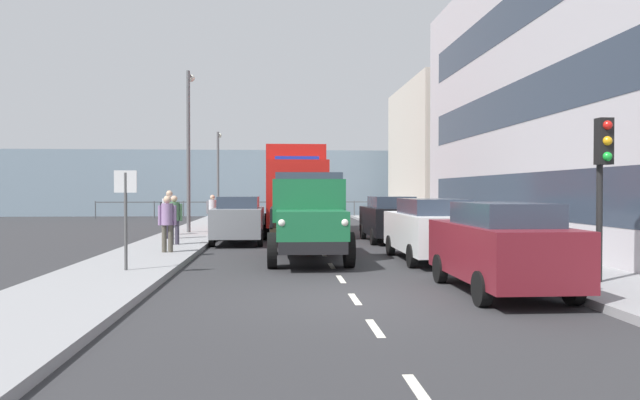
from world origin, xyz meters
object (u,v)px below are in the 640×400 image
Objects in this scene: lamp_post_far at (218,166)px; pedestrian_couple_b at (167,219)px; lorry_cargo_red at (295,187)px; pedestrian_near_railing at (167,212)px; pedestrian_couple_a at (212,210)px; lamp_post_promenade at (189,137)px; car_grey_oppositeside_0 at (239,219)px; car_white_kerbside_1 at (431,229)px; traffic_light_near at (603,164)px; truck_vintage_green at (308,219)px; car_black_kerbside_2 at (390,218)px; pedestrian_strolling at (169,210)px; street_sign at (126,202)px; pedestrian_by_lamp at (174,216)px; car_maroon_kerbside_near at (500,246)px.

pedestrian_couple_b is at bearing 91.77° from lamp_post_far.
lorry_cargo_red reaches higher than pedestrian_near_railing.
lamp_post_promenade reaches higher than pedestrian_couple_a.
car_grey_oppositeside_0 is 4.56m from pedestrian_couple_a.
lorry_cargo_red is 10.90m from car_white_kerbside_1.
pedestrian_couple_a is 0.23× the size of lamp_post_promenade.
traffic_light_near is 0.58× the size of lamp_post_far.
truck_vintage_green is at bearing 111.63° from car_grey_oppositeside_0.
car_black_kerbside_2 is (-3.38, -5.92, -0.28)m from truck_vintage_green.
pedestrian_near_railing is at bearing -43.02° from car_white_kerbside_1.
pedestrian_strolling is 0.26× the size of lamp_post_promenade.
car_grey_oppositeside_0 is (5.66, -5.81, -0.00)m from car_white_kerbside_1.
lamp_post_promenade reaches higher than pedestrian_near_railing.
car_white_kerbside_1 is 8.05m from street_sign.
traffic_light_near is at bearing 129.62° from pedestrian_near_railing.
lorry_cargo_red is at bearing -139.67° from pedestrian_strolling.
street_sign is at bearing 86.84° from pedestrian_couple_b.
car_grey_oppositeside_0 is 13.34m from traffic_light_near.
street_sign is at bearing 71.82° from lorry_cargo_red.
lamp_post_promenade reaches higher than truck_vintage_green.
pedestrian_near_railing is at bearing -79.24° from pedestrian_couple_b.
pedestrian_by_lamp is at bearing 103.82° from pedestrian_near_railing.
pedestrian_couple_b is (1.76, 4.41, 0.21)m from car_grey_oppositeside_0.
truck_vintage_green is 1.37× the size of car_maroon_kerbside_near.
pedestrian_near_railing is at bearing 22.31° from lorry_cargo_red.
car_grey_oppositeside_0 is 2.56× the size of pedestrian_couple_b.
pedestrian_couple_a is (3.63, 0.13, -0.99)m from lorry_cargo_red.
truck_vintage_green is 3.56× the size of pedestrian_near_railing.
truck_vintage_green is 1.35× the size of car_grey_oppositeside_0.
pedestrian_near_railing reaches higher than car_white_kerbside_1.
street_sign reaches higher than car_white_kerbside_1.
pedestrian_couple_b is 8.93m from lamp_post_promenade.
car_grey_oppositeside_0 is at bearing 142.81° from pedestrian_near_railing.
lamp_post_far reaches higher than truck_vintage_green.
car_grey_oppositeside_0 is at bearing 98.36° from lamp_post_far.
car_black_kerbside_2 is 11.23m from traffic_light_near.
lorry_cargo_red is at bearing -123.18° from pedestrian_by_lamp.
car_maroon_kerbside_near is at bearing 138.86° from pedestrian_couple_b.
pedestrian_couple_a is at bearing -157.09° from lamp_post_promenade.
pedestrian_couple_b is 4.88m from pedestrian_strolling.
pedestrian_by_lamp is at bearing 44.32° from car_grey_oppositeside_0.
pedestrian_couple_a is (3.71, -10.06, -0.09)m from truck_vintage_green.
car_maroon_kerbside_near is 1.28× the size of traffic_light_near.
pedestrian_strolling is at bearing -85.96° from street_sign.
car_white_kerbside_1 is 2.90× the size of pedestrian_near_railing.
car_white_kerbside_1 is at bearing 169.35° from pedestrian_couple_b.
traffic_light_near reaches higher than car_grey_oppositeside_0.
car_maroon_kerbside_near and car_grey_oppositeside_0 have the same top height.
pedestrian_strolling is 1.97m from pedestrian_near_railing.
lorry_cargo_red reaches higher than traffic_light_near.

